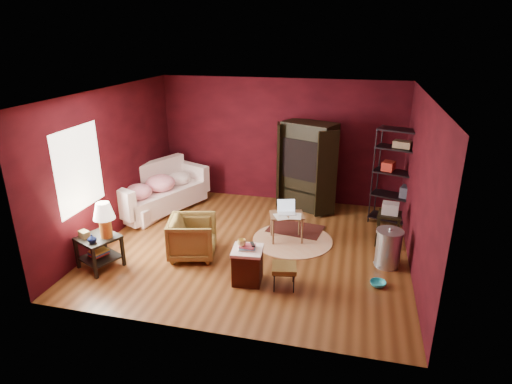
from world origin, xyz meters
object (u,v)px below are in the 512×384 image
(side_table, at_px, (101,229))
(laptop_desk, at_px, (287,217))
(sofa, at_px, (157,195))
(wire_shelving, at_px, (399,174))
(hamper, at_px, (248,265))
(armchair, at_px, (193,235))
(tv_armoire, at_px, (307,165))

(side_table, xyz_separation_m, laptop_desk, (2.79, 1.69, -0.22))
(sofa, distance_m, wire_shelving, 5.13)
(hamper, bearing_deg, laptop_desk, 77.46)
(sofa, xyz_separation_m, armchair, (1.52, -1.75, 0.02))
(armchair, relative_size, side_table, 0.69)
(armchair, xyz_separation_m, laptop_desk, (1.49, 1.00, 0.08))
(laptop_desk, distance_m, tv_armoire, 1.79)
(tv_armoire, xyz_separation_m, wire_shelving, (1.89, -0.44, 0.08))
(sofa, xyz_separation_m, wire_shelving, (5.05, 0.51, 0.71))
(armchair, height_order, tv_armoire, tv_armoire)
(sofa, bearing_deg, laptop_desk, -92.92)
(laptop_desk, relative_size, tv_armoire, 0.40)
(armchair, bearing_deg, wire_shelving, -71.11)
(sofa, bearing_deg, side_table, -163.84)
(armchair, bearing_deg, laptop_desk, -70.00)
(sofa, bearing_deg, hamper, -120.01)
(side_table, bearing_deg, laptop_desk, 31.23)
(sofa, height_order, tv_armoire, tv_armoire)
(armchair, distance_m, tv_armoire, 3.22)
(tv_armoire, bearing_deg, laptop_desk, -71.55)
(sofa, distance_m, tv_armoire, 3.36)
(sofa, height_order, wire_shelving, wire_shelving)
(laptop_desk, height_order, wire_shelving, wire_shelving)
(sofa, relative_size, laptop_desk, 2.49)
(armchair, distance_m, wire_shelving, 4.25)
(hamper, height_order, laptop_desk, laptop_desk)
(sofa, distance_m, hamper, 3.53)
(hamper, bearing_deg, tv_armoire, 81.34)
(armchair, relative_size, wire_shelving, 0.40)
(armchair, xyz_separation_m, hamper, (1.14, -0.57, -0.10))
(wire_shelving, bearing_deg, laptop_desk, -130.11)
(tv_armoire, bearing_deg, hamper, -75.19)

